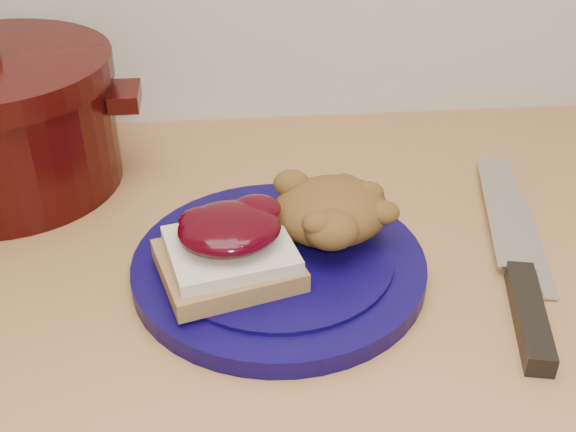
{
  "coord_description": "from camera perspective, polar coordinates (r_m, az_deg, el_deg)",
  "views": [
    {
      "loc": [
        -0.02,
        0.94,
        1.31
      ],
      "look_at": [
        0.03,
        1.49,
        0.95
      ],
      "focal_mm": 45.0,
      "sensor_mm": 36.0,
      "label": 1
    }
  ],
  "objects": [
    {
      "name": "butter_knife",
      "position": [
        0.74,
        18.87,
        -2.03
      ],
      "size": [
        0.05,
        0.17,
        0.0
      ],
      "primitive_type": "cube",
      "rotation": [
        0.0,
        0.0,
        1.37
      ],
      "color": "silver",
      "rests_on": "wood_countertop"
    },
    {
      "name": "chef_knife",
      "position": [
        0.67,
        17.96,
        -4.96
      ],
      "size": [
        0.1,
        0.33,
        0.02
      ],
      "rotation": [
        0.0,
        0.0,
        1.35
      ],
      "color": "black",
      "rests_on": "wood_countertop"
    },
    {
      "name": "dutch_oven",
      "position": [
        0.83,
        -21.77,
        6.96
      ],
      "size": [
        0.3,
        0.25,
        0.16
      ],
      "rotation": [
        0.0,
        0.0,
        0.02
      ],
      "color": "black",
      "rests_on": "wood_countertop"
    },
    {
      "name": "stuffing_mound",
      "position": [
        0.66,
        3.42,
        0.42
      ],
      "size": [
        0.12,
        0.11,
        0.05
      ],
      "primitive_type": "ellipsoid",
      "rotation": [
        0.0,
        0.0,
        0.17
      ],
      "color": "brown",
      "rests_on": "plate"
    },
    {
      "name": "plate",
      "position": [
        0.66,
        -0.71,
        -3.99
      ],
      "size": [
        0.31,
        0.31,
        0.02
      ],
      "primitive_type": "cylinder",
      "rotation": [
        0.0,
        0.0,
        0.17
      ],
      "color": "#0A043A",
      "rests_on": "wood_countertop"
    },
    {
      "name": "sandwich",
      "position": [
        0.62,
        -4.68,
        -2.52
      ],
      "size": [
        0.14,
        0.13,
        0.06
      ],
      "rotation": [
        0.0,
        0.0,
        0.17
      ],
      "color": "olive",
      "rests_on": "plate"
    }
  ]
}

